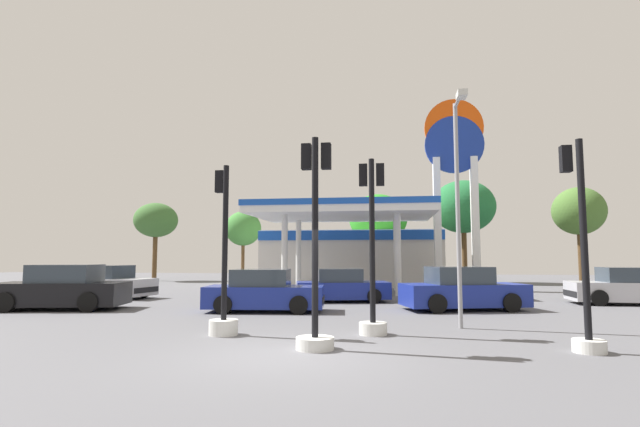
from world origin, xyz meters
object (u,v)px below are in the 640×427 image
(station_pole_sign, at_px, (455,170))
(tree_3, at_px, (463,207))
(corner_streetlamp, at_px, (458,188))
(car_3, at_px, (342,287))
(tree_4, at_px, (579,212))
(traffic_signal_0, at_px, (372,267))
(tree_0, at_px, (156,221))
(tree_1, at_px, (243,229))
(car_1, at_px, (463,290))
(tree_2, at_px, (378,219))
(car_4, at_px, (108,283))
(traffic_signal_3, at_px, (315,273))
(traffic_signal_1, at_px, (224,289))
(traffic_signal_2, at_px, (583,276))
(car_0, at_px, (62,289))
(car_2, at_px, (626,288))
(car_5, at_px, (264,292))

(station_pole_sign, xyz_separation_m, tree_3, (1.70, 8.27, -1.34))
(tree_3, bearing_deg, corner_streetlamp, -99.12)
(car_3, xyz_separation_m, tree_4, (15.50, 15.28, 4.50))
(traffic_signal_0, height_order, corner_streetlamp, corner_streetlamp)
(tree_0, xyz_separation_m, tree_1, (7.38, -0.14, -0.73))
(tree_4, relative_size, corner_streetlamp, 1.10)
(car_1, distance_m, tree_2, 19.92)
(station_pole_sign, distance_m, car_1, 12.18)
(car_4, distance_m, tree_3, 24.97)
(station_pole_sign, height_order, traffic_signal_3, station_pole_sign)
(traffic_signal_1, bearing_deg, station_pole_sign, 64.45)
(traffic_signal_2, bearing_deg, car_3, 120.30)
(tree_1, relative_size, tree_4, 0.80)
(traffic_signal_3, relative_size, tree_4, 0.66)
(traffic_signal_0, distance_m, traffic_signal_2, 4.66)
(traffic_signal_2, xyz_separation_m, corner_streetlamp, (-2.04, 2.75, 2.27))
(traffic_signal_3, bearing_deg, car_1, 62.16)
(car_3, bearing_deg, car_0, -155.99)
(car_1, relative_size, car_2, 1.10)
(car_4, height_order, tree_3, tree_3)
(car_2, bearing_deg, station_pole_sign, 127.14)
(corner_streetlamp, bearing_deg, traffic_signal_2, -53.48)
(car_3, height_order, traffic_signal_3, traffic_signal_3)
(tree_1, relative_size, tree_3, 0.72)
(tree_2, xyz_separation_m, tree_3, (6.38, -0.55, 0.80))
(car_3, height_order, traffic_signal_1, traffic_signal_1)
(car_3, height_order, tree_1, tree_1)
(car_1, relative_size, traffic_signal_3, 1.04)
(car_1, xyz_separation_m, car_5, (-7.04, -1.44, -0.04))
(car_2, distance_m, car_3, 11.54)
(traffic_signal_1, relative_size, tree_1, 0.77)
(car_3, height_order, tree_0, tree_0)
(car_5, xyz_separation_m, tree_3, (10.05, 20.07, 4.98))
(car_0, relative_size, traffic_signal_2, 1.10)
(car_5, bearing_deg, car_3, 59.33)
(traffic_signal_0, bearing_deg, traffic_signal_3, -118.96)
(station_pole_sign, xyz_separation_m, traffic_signal_2, (-0.02, -17.92, -5.46))
(traffic_signal_1, bearing_deg, tree_2, 82.47)
(tree_1, bearing_deg, car_4, -96.89)
(car_1, distance_m, tree_4, 21.37)
(tree_3, bearing_deg, car_5, -116.59)
(car_1, bearing_deg, corner_streetlamp, -98.94)
(traffic_signal_1, distance_m, tree_4, 30.35)
(traffic_signal_1, bearing_deg, traffic_signal_0, 9.12)
(traffic_signal_2, bearing_deg, traffic_signal_0, 159.42)
(tree_1, bearing_deg, corner_streetlamp, -60.11)
(car_1, xyz_separation_m, traffic_signal_0, (-3.08, -5.92, 0.95))
(car_2, distance_m, tree_4, 16.03)
(traffic_signal_0, xyz_separation_m, tree_1, (-10.79, 23.92, 2.45))
(car_1, height_order, tree_3, tree_3)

